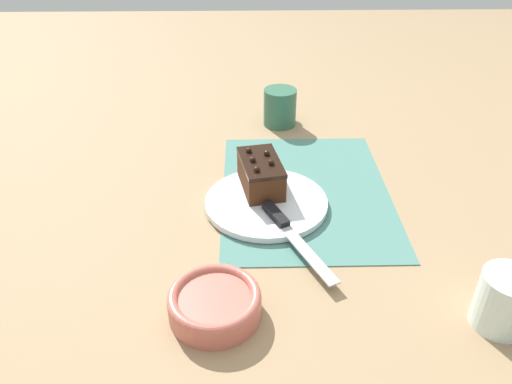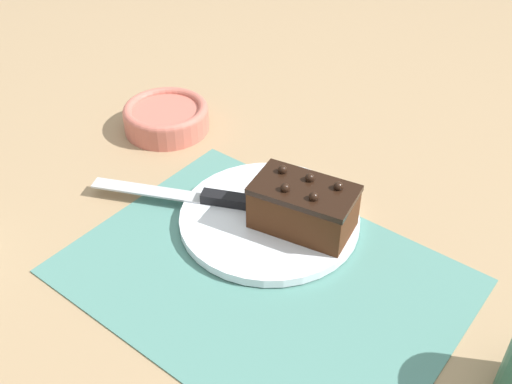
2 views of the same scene
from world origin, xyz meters
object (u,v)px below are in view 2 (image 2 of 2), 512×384
(serving_knife, at_px, (201,196))
(small_bowl, at_px, (166,116))
(chocolate_cake, at_px, (303,206))
(cake_plate, at_px, (269,218))

(serving_knife, height_order, small_bowl, small_bowl)
(serving_knife, relative_size, small_bowl, 1.60)
(chocolate_cake, bearing_deg, serving_knife, -163.63)
(serving_knife, bearing_deg, small_bowl, 32.28)
(cake_plate, height_order, small_bowl, small_bowl)
(cake_plate, relative_size, serving_knife, 1.08)
(cake_plate, xyz_separation_m, chocolate_cake, (0.05, 0.01, 0.04))
(small_bowl, bearing_deg, chocolate_cake, -13.52)
(chocolate_cake, height_order, small_bowl, chocolate_cake)
(cake_plate, bearing_deg, serving_knife, -161.42)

